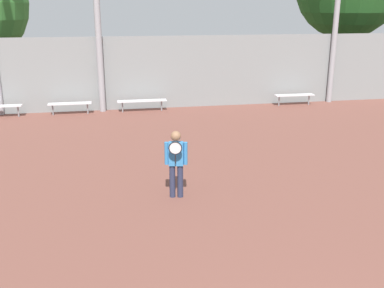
{
  "coord_description": "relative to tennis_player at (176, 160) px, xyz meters",
  "views": [
    {
      "loc": [
        -2.71,
        -2.63,
        4.42
      ],
      "look_at": [
        -0.61,
        8.47,
        0.93
      ],
      "focal_mm": 42.0,
      "sensor_mm": 36.0,
      "label": 1
    }
  ],
  "objects": [
    {
      "name": "tennis_player",
      "position": [
        0.0,
        0.0,
        0.0
      ],
      "size": [
        0.53,
        0.45,
        1.65
      ],
      "rotation": [
        0.0,
        0.0,
        -0.2
      ],
      "color": "#282D47",
      "rests_on": "ground_plane"
    },
    {
      "name": "bench_adjacent_court",
      "position": [
        -3.1,
        9.31,
        -0.49
      ],
      "size": [
        1.79,
        0.4,
        0.5
      ],
      "color": "silver",
      "rests_on": "ground_plane"
    },
    {
      "name": "bench_by_gate",
      "position": [
        -5.87,
        9.31,
        -0.49
      ],
      "size": [
        1.68,
        0.4,
        0.5
      ],
      "color": "silver",
      "rests_on": "ground_plane"
    },
    {
      "name": "back_fence",
      "position": [
        1.22,
        9.93,
        0.65
      ],
      "size": [
        26.73,
        0.06,
        3.18
      ],
      "color": "gray",
      "rests_on": "ground_plane"
    },
    {
      "name": "bench_courtside_near",
      "position": [
        6.95,
        9.31,
        -0.49
      ],
      "size": [
        1.84,
        0.4,
        0.5
      ],
      "color": "silver",
      "rests_on": "ground_plane"
    },
    {
      "name": "bench_courtside_far",
      "position": [
        -0.07,
        9.31,
        -0.48
      ],
      "size": [
        2.12,
        0.4,
        0.5
      ],
      "color": "silver",
      "rests_on": "ground_plane"
    }
  ]
}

